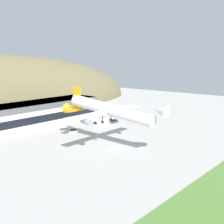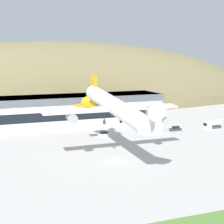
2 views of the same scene
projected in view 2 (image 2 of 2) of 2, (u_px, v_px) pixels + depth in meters
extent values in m
plane|color=#B7B5AF|center=(118.00, 161.00, 95.69)|extent=(342.47, 342.47, 0.00)
ellipsoid|color=olive|center=(61.00, 106.00, 197.39)|extent=(240.85, 69.84, 67.59)
cube|color=silver|center=(55.00, 112.00, 139.59)|extent=(82.01, 15.64, 11.70)
cube|color=#565B60|center=(55.00, 99.00, 138.85)|extent=(83.21, 16.84, 2.11)
cube|color=black|center=(60.00, 116.00, 132.44)|extent=(78.73, 0.16, 3.28)
cylinder|color=silver|center=(115.00, 106.00, 96.00)|extent=(4.28, 36.40, 8.05)
cone|color=silver|center=(152.00, 109.00, 76.96)|extent=(4.20, 5.12, 4.67)
cone|color=orange|center=(90.00, 105.00, 115.43)|extent=(4.20, 5.98, 4.76)
cube|color=orange|center=(94.00, 90.00, 111.54)|extent=(0.50, 4.79, 9.46)
cube|color=orange|center=(94.00, 105.00, 112.44)|extent=(11.13, 3.02, 0.67)
cube|color=silver|center=(113.00, 109.00, 97.80)|extent=(37.35, 3.63, 0.83)
cylinder|color=#9E9EA3|center=(72.00, 118.00, 93.52)|extent=(2.30, 3.82, 2.67)
cylinder|color=#9E9EA3|center=(152.00, 113.00, 101.55)|extent=(2.30, 3.82, 2.67)
cylinder|color=#2D2D2D|center=(104.00, 118.00, 97.30)|extent=(0.28, 0.28, 2.20)
cylinder|color=#2D2D2D|center=(104.00, 122.00, 97.47)|extent=(0.45, 1.10, 1.10)
cylinder|color=#2D2D2D|center=(121.00, 117.00, 98.99)|extent=(0.28, 0.28, 2.20)
cylinder|color=#2D2D2D|center=(121.00, 121.00, 99.16)|extent=(0.45, 1.10, 1.10)
cylinder|color=#2D2D2D|center=(136.00, 121.00, 84.66)|extent=(0.22, 0.22, 1.98)
cylinder|color=#2D2D2D|center=(136.00, 125.00, 84.81)|extent=(0.30, 0.82, 0.82)
cube|color=#333338|center=(175.00, 129.00, 133.74)|extent=(4.20, 1.82, 0.88)
cube|color=black|center=(176.00, 127.00, 133.69)|extent=(2.31, 1.54, 0.72)
cube|color=silver|center=(104.00, 135.00, 124.65)|extent=(4.13, 1.88, 0.91)
cube|color=black|center=(104.00, 133.00, 124.45)|extent=(2.28, 1.58, 0.74)
cube|color=silver|center=(208.00, 125.00, 136.89)|extent=(2.21, 2.42, 2.56)
cube|color=black|center=(205.00, 124.00, 136.39)|extent=(0.15, 1.99, 1.13)
cube|color=#38383D|center=(215.00, 127.00, 138.32)|extent=(4.59, 2.27, 0.90)
cylinder|color=silver|center=(215.00, 123.00, 138.08)|extent=(4.37, 2.38, 2.23)
cube|color=silver|center=(145.00, 129.00, 130.18)|extent=(2.51, 2.53, 2.69)
cube|color=black|center=(141.00, 128.00, 129.70)|extent=(0.14, 2.09, 1.18)
cube|color=#B7B7BC|center=(155.00, 127.00, 131.39)|extent=(5.26, 2.62, 3.40)
cube|color=orange|center=(64.00, 144.00, 113.43)|extent=(0.52, 0.52, 0.03)
cone|color=orange|center=(64.00, 144.00, 113.39)|extent=(0.40, 0.40, 0.55)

